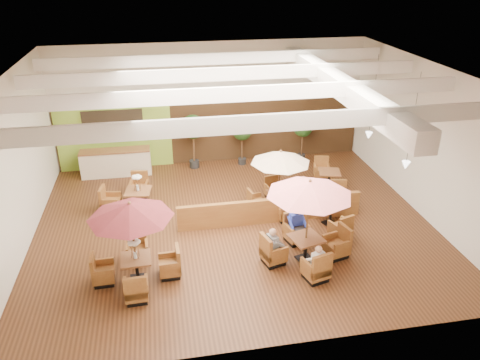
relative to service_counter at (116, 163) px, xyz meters
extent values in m
plane|color=#381E0F|center=(4.40, -5.10, -0.58)|extent=(14.00, 14.00, 0.00)
cube|color=silver|center=(4.40, 0.90, 2.17)|extent=(14.00, 0.04, 5.50)
cube|color=silver|center=(4.40, -11.10, 2.17)|extent=(14.00, 0.04, 5.50)
cube|color=silver|center=(-2.60, -5.10, 2.17)|extent=(0.04, 12.00, 5.50)
cube|color=silver|center=(11.40, -5.10, 2.17)|extent=(0.04, 12.00, 5.50)
cube|color=white|center=(4.40, -5.10, 4.92)|extent=(14.00, 12.00, 0.04)
cube|color=brown|center=(4.40, 0.84, 1.02)|extent=(13.90, 0.10, 3.20)
cube|color=#1E3819|center=(4.40, 0.83, 2.47)|extent=(13.90, 0.12, 0.35)
cube|color=#82A931|center=(0.00, 0.78, 1.02)|extent=(5.00, 0.08, 3.20)
cube|color=black|center=(0.00, 0.70, 1.82)|extent=(2.60, 0.08, 0.70)
cube|color=white|center=(7.90, -5.10, 4.37)|extent=(0.60, 11.00, 0.60)
cube|color=white|center=(4.40, -9.10, 4.57)|extent=(13.60, 0.12, 0.45)
cube|color=white|center=(4.40, -6.40, 4.57)|extent=(13.60, 0.12, 0.45)
cube|color=white|center=(4.40, -3.80, 4.57)|extent=(13.60, 0.12, 0.45)
cube|color=white|center=(4.40, -1.10, 4.57)|extent=(13.60, 0.12, 0.45)
cylinder|color=black|center=(10.20, -6.10, 3.32)|extent=(0.01, 0.01, 3.20)
cone|color=white|center=(10.20, -6.10, 1.72)|extent=(0.28, 0.28, 0.28)
cylinder|color=black|center=(10.20, -3.10, 3.32)|extent=(0.01, 0.01, 3.20)
cone|color=white|center=(10.20, -3.10, 1.72)|extent=(0.28, 0.28, 0.28)
sphere|color=#FFEAC6|center=(-1.60, 0.60, 2.47)|extent=(0.14, 0.14, 0.14)
sphere|color=#FFEAC6|center=(0.40, 0.60, 2.47)|extent=(0.14, 0.14, 0.14)
sphere|color=#FFEAC6|center=(2.40, 0.60, 2.47)|extent=(0.14, 0.14, 0.14)
sphere|color=#FFEAC6|center=(4.40, 0.60, 2.47)|extent=(0.14, 0.14, 0.14)
sphere|color=#FFEAC6|center=(6.40, 0.60, 2.47)|extent=(0.14, 0.14, 0.14)
sphere|color=#FFEAC6|center=(8.40, 0.60, 2.47)|extent=(0.14, 0.14, 0.14)
sphere|color=#FFEAC6|center=(10.40, 0.60, 2.47)|extent=(0.14, 0.14, 0.14)
cube|color=beige|center=(0.00, 0.00, -0.03)|extent=(3.00, 0.70, 1.10)
cube|color=brown|center=(0.00, 0.00, 0.57)|extent=(3.00, 0.75, 0.06)
cube|color=brown|center=(5.71, -5.20, -0.12)|extent=(6.73, 0.21, 0.93)
cube|color=brown|center=(1.01, -7.76, 0.15)|extent=(0.90, 0.90, 0.06)
cylinder|color=black|center=(1.01, -7.76, -0.21)|extent=(0.10, 0.10, 0.67)
cube|color=black|center=(1.01, -7.76, -0.56)|extent=(0.48, 0.48, 0.04)
cube|color=brown|center=(1.01, -8.72, -0.28)|extent=(0.65, 0.65, 0.33)
cube|color=brown|center=(1.00, -8.99, 0.03)|extent=(0.63, 0.13, 0.71)
cube|color=brown|center=(0.72, -8.73, -0.07)|extent=(0.10, 0.56, 0.29)
cube|color=brown|center=(1.31, -8.71, -0.07)|extent=(0.10, 0.56, 0.29)
cube|color=black|center=(1.01, -8.72, -0.51)|extent=(0.58, 0.58, 0.14)
cube|color=brown|center=(1.01, -6.79, -0.28)|extent=(0.65, 0.65, 0.33)
cube|color=brown|center=(1.02, -6.52, 0.03)|extent=(0.63, 0.13, 0.71)
cube|color=brown|center=(1.31, -6.78, -0.07)|extent=(0.10, 0.56, 0.29)
cube|color=brown|center=(0.72, -6.80, -0.07)|extent=(0.10, 0.56, 0.29)
cube|color=black|center=(1.01, -6.79, -0.51)|extent=(0.58, 0.58, 0.14)
cube|color=brown|center=(0.04, -7.76, -0.28)|extent=(0.65, 0.65, 0.33)
cube|color=brown|center=(0.31, -7.77, 0.03)|extent=(0.13, 0.63, 0.71)
cube|color=brown|center=(0.03, -7.46, -0.07)|extent=(0.56, 0.10, 0.29)
cube|color=brown|center=(0.05, -8.05, -0.07)|extent=(0.56, 0.10, 0.29)
cube|color=black|center=(0.04, -7.76, -0.51)|extent=(0.58, 0.58, 0.14)
cube|color=brown|center=(1.98, -7.76, -0.28)|extent=(0.65, 0.65, 0.33)
cube|color=brown|center=(1.71, -7.75, 0.03)|extent=(0.13, 0.63, 0.71)
cube|color=brown|center=(1.99, -8.05, -0.07)|extent=(0.56, 0.10, 0.29)
cube|color=brown|center=(1.97, -7.46, -0.07)|extent=(0.56, 0.10, 0.29)
cube|color=black|center=(1.98, -7.76, -0.51)|extent=(0.58, 0.58, 0.14)
cylinder|color=brown|center=(1.01, -7.76, 0.69)|extent=(0.06, 0.06, 2.55)
cone|color=#591A1E|center=(1.01, -7.76, 1.78)|extent=(2.44, 2.44, 0.45)
sphere|color=brown|center=(1.01, -7.76, 2.01)|extent=(0.10, 0.10, 0.10)
cylinder|color=silver|center=(1.01, -7.76, 0.29)|extent=(0.10, 0.10, 0.22)
cube|color=brown|center=(6.25, -7.67, 0.20)|extent=(1.14, 1.14, 0.07)
cylinder|color=black|center=(6.25, -7.67, -0.18)|extent=(0.11, 0.11, 0.72)
cube|color=black|center=(6.25, -7.67, -0.56)|extent=(0.60, 0.60, 0.04)
cube|color=brown|center=(6.25, -8.71, -0.26)|extent=(0.83, 0.83, 0.35)
cube|color=brown|center=(6.17, -8.98, 0.07)|extent=(0.68, 0.28, 0.77)
cube|color=brown|center=(5.94, -8.79, -0.04)|extent=(0.24, 0.60, 0.31)
cube|color=brown|center=(6.55, -8.63, -0.04)|extent=(0.24, 0.60, 0.31)
cube|color=black|center=(6.25, -8.71, -0.51)|extent=(0.74, 0.74, 0.15)
cube|color=brown|center=(6.25, -6.63, -0.26)|extent=(0.83, 0.83, 0.35)
cube|color=brown|center=(6.32, -6.36, 0.07)|extent=(0.68, 0.28, 0.77)
cube|color=brown|center=(6.55, -6.55, -0.04)|extent=(0.24, 0.60, 0.31)
cube|color=brown|center=(5.94, -6.72, -0.04)|extent=(0.24, 0.60, 0.31)
cube|color=black|center=(6.25, -6.63, -0.51)|extent=(0.74, 0.74, 0.15)
cube|color=brown|center=(5.21, -7.67, -0.26)|extent=(0.83, 0.83, 0.35)
cube|color=brown|center=(5.48, -7.75, 0.07)|extent=(0.28, 0.68, 0.77)
cube|color=brown|center=(5.13, -7.36, -0.04)|extent=(0.60, 0.24, 0.31)
cube|color=brown|center=(5.29, -7.98, -0.04)|extent=(0.60, 0.24, 0.31)
cube|color=black|center=(5.21, -7.67, -0.51)|extent=(0.74, 0.74, 0.15)
cube|color=brown|center=(7.29, -7.67, -0.26)|extent=(0.83, 0.83, 0.35)
cube|color=brown|center=(7.01, -7.60, 0.07)|extent=(0.28, 0.68, 0.77)
cube|color=brown|center=(7.37, -7.98, -0.04)|extent=(0.60, 0.24, 0.31)
cube|color=brown|center=(7.20, -7.36, -0.04)|extent=(0.60, 0.24, 0.31)
cube|color=black|center=(7.29, -7.67, -0.51)|extent=(0.74, 0.74, 0.15)
cylinder|color=brown|center=(6.25, -7.67, 0.78)|extent=(0.06, 0.06, 2.73)
cone|color=#E76F74|center=(6.25, -7.67, 1.97)|extent=(2.62, 2.62, 0.45)
sphere|color=brown|center=(6.25, -7.67, 2.20)|extent=(0.10, 0.10, 0.10)
cube|color=brown|center=(6.27, -4.27, 0.09)|extent=(0.92, 0.92, 0.06)
cylinder|color=black|center=(6.27, -4.27, -0.24)|extent=(0.09, 0.09, 0.61)
cube|color=black|center=(6.27, -4.27, -0.56)|extent=(0.48, 0.48, 0.04)
cube|color=brown|center=(6.27, -5.15, -0.30)|extent=(0.67, 0.67, 0.30)
cube|color=brown|center=(6.23, -5.39, -0.03)|extent=(0.58, 0.19, 0.65)
cube|color=brown|center=(6.00, -5.20, -0.12)|extent=(0.16, 0.52, 0.26)
cube|color=brown|center=(6.53, -5.10, -0.12)|extent=(0.16, 0.52, 0.26)
cube|color=black|center=(6.27, -5.15, -0.52)|extent=(0.59, 0.59, 0.13)
cube|color=brown|center=(6.27, -3.38, -0.30)|extent=(0.67, 0.67, 0.30)
cube|color=brown|center=(6.31, -3.15, -0.03)|extent=(0.58, 0.19, 0.65)
cube|color=brown|center=(6.53, -3.34, -0.12)|extent=(0.16, 0.52, 0.26)
cube|color=brown|center=(6.00, -3.43, -0.12)|extent=(0.16, 0.52, 0.26)
cube|color=black|center=(6.27, -3.38, -0.52)|extent=(0.59, 0.59, 0.13)
cube|color=brown|center=(5.39, -4.27, -0.30)|extent=(0.67, 0.67, 0.30)
cube|color=brown|center=(5.62, -4.31, -0.03)|extent=(0.19, 0.58, 0.65)
cube|color=brown|center=(5.34, -4.00, -0.12)|extent=(0.52, 0.16, 0.26)
cube|color=brown|center=(5.43, -4.53, -0.12)|extent=(0.52, 0.16, 0.26)
cube|color=black|center=(5.39, -4.27, -0.52)|extent=(0.59, 0.59, 0.13)
cube|color=brown|center=(7.15, -4.27, -0.30)|extent=(0.67, 0.67, 0.30)
cube|color=brown|center=(6.91, -4.22, -0.03)|extent=(0.19, 0.58, 0.65)
cube|color=brown|center=(7.20, -4.53, -0.12)|extent=(0.52, 0.16, 0.26)
cube|color=brown|center=(7.10, -4.00, -0.12)|extent=(0.52, 0.16, 0.26)
cube|color=black|center=(7.15, -4.27, -0.52)|extent=(0.59, 0.59, 0.13)
cylinder|color=brown|center=(6.27, -4.27, 0.58)|extent=(0.06, 0.06, 2.32)
cone|color=#C8AE8C|center=(6.27, -4.27, 1.56)|extent=(2.23, 2.23, 0.45)
sphere|color=brown|center=(6.27, -4.27, 1.79)|extent=(0.10, 0.10, 0.10)
cube|color=brown|center=(1.02, -3.41, 0.20)|extent=(1.06, 1.06, 0.07)
cylinder|color=black|center=(1.02, -3.41, -0.18)|extent=(0.11, 0.11, 0.72)
cube|color=black|center=(1.02, -3.41, -0.56)|extent=(0.56, 0.56, 0.04)
cube|color=brown|center=(1.02, -4.44, -0.26)|extent=(0.77, 0.77, 0.35)
cube|color=brown|center=(1.06, -4.73, 0.07)|extent=(0.69, 0.21, 0.76)
cube|color=brown|center=(0.70, -4.40, -0.04)|extent=(0.18, 0.61, 0.31)
cube|color=brown|center=(1.33, -4.49, -0.04)|extent=(0.18, 0.61, 0.31)
cube|color=black|center=(1.02, -4.44, -0.51)|extent=(0.69, 0.69, 0.15)
cube|color=brown|center=(1.02, -2.37, -0.26)|extent=(0.77, 0.77, 0.35)
cube|color=brown|center=(0.97, -2.09, 0.07)|extent=(0.69, 0.21, 0.76)
cube|color=brown|center=(1.33, -2.42, -0.04)|extent=(0.18, 0.61, 0.31)
cube|color=brown|center=(0.70, -2.32, -0.04)|extent=(0.18, 0.61, 0.31)
cube|color=black|center=(1.02, -2.37, -0.51)|extent=(0.69, 0.69, 0.15)
cube|color=brown|center=(-0.02, -3.41, -0.26)|extent=(0.77, 0.77, 0.35)
cube|color=brown|center=(0.26, -3.36, 0.07)|extent=(0.21, 0.69, 0.76)
cube|color=brown|center=(0.03, -3.09, -0.04)|extent=(0.61, 0.18, 0.31)
cube|color=brown|center=(-0.07, -3.72, -0.04)|extent=(0.61, 0.18, 0.31)
cube|color=black|center=(-0.02, -3.41, -0.51)|extent=(0.69, 0.69, 0.15)
cylinder|color=silver|center=(1.02, -3.41, 0.35)|extent=(0.10, 0.10, 0.22)
cube|color=brown|center=(7.81, -5.71, 0.14)|extent=(1.09, 1.09, 0.06)
cylinder|color=black|center=(7.81, -5.71, -0.21)|extent=(0.10, 0.10, 0.66)
cube|color=black|center=(7.81, -5.71, -0.56)|extent=(0.58, 0.58, 0.04)
cube|color=brown|center=(7.81, -6.66, -0.28)|extent=(0.79, 0.79, 0.32)
cube|color=brown|center=(7.72, -6.90, 0.02)|extent=(0.62, 0.31, 0.70)
cube|color=brown|center=(7.54, -6.76, -0.08)|extent=(0.26, 0.54, 0.28)
cube|color=brown|center=(8.08, -6.56, -0.08)|extent=(0.26, 0.54, 0.28)
cube|color=black|center=(7.81, -6.66, -0.51)|extent=(0.70, 0.70, 0.14)
cube|color=brown|center=(7.81, -4.76, -0.28)|extent=(0.79, 0.79, 0.32)
cube|color=brown|center=(7.90, -4.51, 0.02)|extent=(0.62, 0.31, 0.70)
cube|color=brown|center=(8.08, -4.66, -0.08)|extent=(0.26, 0.54, 0.28)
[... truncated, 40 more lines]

